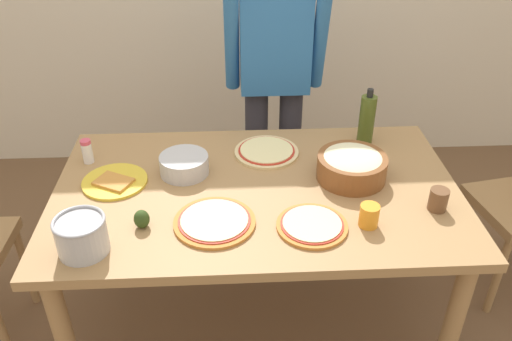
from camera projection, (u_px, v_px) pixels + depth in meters
The scene contains 15 objects.
ground at pixel (257, 320), 2.49m from camera, with size 8.00×8.00×0.00m, color brown.
dining_table at pixel (257, 206), 2.13m from camera, with size 1.60×0.96×0.76m.
person_cook at pixel (275, 71), 2.63m from camera, with size 0.49×0.25×1.62m.
pizza_raw_on_board at pixel (267, 151), 2.30m from camera, with size 0.28×0.28×0.02m.
pizza_cooked_on_tray at pixel (312, 225), 1.87m from camera, with size 0.26×0.26×0.02m.
pizza_second_cooked at pixel (214, 221), 1.89m from camera, with size 0.30×0.30×0.02m.
plate_with_slice at pixel (115, 181), 2.11m from camera, with size 0.26×0.26×0.02m.
popcorn_bowl at pixel (352, 165), 2.11m from camera, with size 0.28×0.28×0.11m.
mixing_bowl_steel at pixel (184, 165), 2.15m from camera, with size 0.20×0.20×0.08m.
olive_oil_bottle at pixel (367, 119), 2.34m from camera, with size 0.07×0.07×0.26m.
steel_pot at pixel (82, 235), 1.74m from camera, with size 0.17×0.17×0.13m.
cup_orange at pixel (369, 216), 1.86m from camera, with size 0.07×0.07×0.09m, color orange.
cup_small_brown at pixel (438, 200), 1.94m from camera, with size 0.07×0.07×0.09m, color brown.
salt_shaker at pixel (87, 151), 2.22m from camera, with size 0.04×0.04×0.11m.
avocado at pixel (142, 219), 1.86m from camera, with size 0.06×0.06×0.07m, color #2D4219.
Camera 1 is at (-0.09, -1.71, 1.95)m, focal length 36.95 mm.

